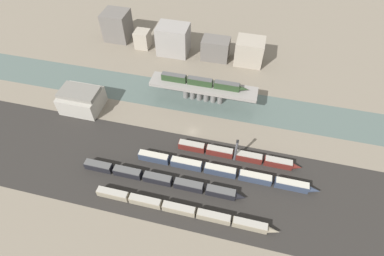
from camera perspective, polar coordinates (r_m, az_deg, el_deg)
name	(u,v)px	position (r m, az deg, el deg)	size (l,w,h in m)	color
ground_plane	(193,131)	(135.04, 0.13, -0.63)	(400.00, 400.00, 0.00)	#756B5B
railbed_yard	(179,176)	(121.33, -2.55, -9.05)	(280.00, 42.00, 0.01)	#282623
river_water	(203,100)	(149.41, 2.06, 5.44)	(320.00, 20.66, 0.01)	#4C5B56
bridge	(203,89)	(144.56, 2.13, 7.50)	(51.35, 9.33, 9.39)	gray
train_on_bridge	(203,82)	(141.98, 2.05, 8.74)	(41.60, 2.62, 3.74)	#23381E
train_yard_near	(183,210)	(112.28, -1.76, -15.31)	(68.00, 2.74, 3.48)	gray
train_yard_mid	(162,180)	(118.82, -5.82, -9.75)	(65.33, 3.18, 3.56)	black
train_yard_far	(224,171)	(120.64, 6.08, -8.22)	(72.78, 2.90, 3.95)	#2D384C
train_yard_outer	(237,155)	(126.07, 8.62, -5.09)	(51.39, 2.94, 3.73)	#5B1E19
warehouse_building	(82,99)	(151.39, -20.30, 5.13)	(18.10, 15.15, 10.63)	#9E998E
signal_tower	(236,151)	(121.76, 8.37, -4.27)	(1.00, 0.96, 12.79)	#4C4C51
city_block_far_left	(117,25)	(194.15, -14.06, 18.43)	(14.47, 13.93, 16.76)	#605B56
city_block_left	(143,39)	(184.78, -9.41, 16.38)	(8.22, 8.14, 10.25)	gray
city_block_center	(173,40)	(176.43, -3.59, 16.47)	(17.39, 12.91, 16.65)	gray
city_block_right	(215,49)	(173.12, 4.49, 14.81)	(15.12, 9.80, 12.10)	#605B56
city_block_far_right	(249,51)	(171.93, 10.89, 14.15)	(15.06, 12.41, 13.92)	gray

